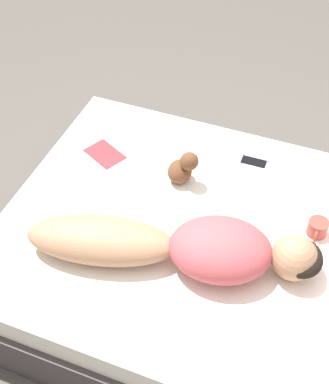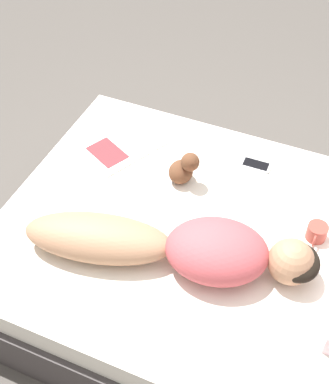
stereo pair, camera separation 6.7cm
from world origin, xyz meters
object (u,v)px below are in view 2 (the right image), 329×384
Objects in this scene: coffee_mug at (317,232)px; person at (181,247)px; open_magazine at (123,145)px; cell_phone at (256,165)px.

person is at bearing -54.68° from coffee_mug.
open_magazine is at bearing -101.49° from coffee_mug.
coffee_mug is at bearing 46.78° from cell_phone.
person is 2.50× the size of open_magazine.
coffee_mug is at bearing 111.39° from person.
open_magazine is at bearing -79.91° from cell_phone.
open_magazine is (-0.59, -0.58, -0.09)m from person.
open_magazine is at bearing -149.46° from person.
open_magazine is 3.25× the size of cell_phone.
person is 0.64m from coffee_mug.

